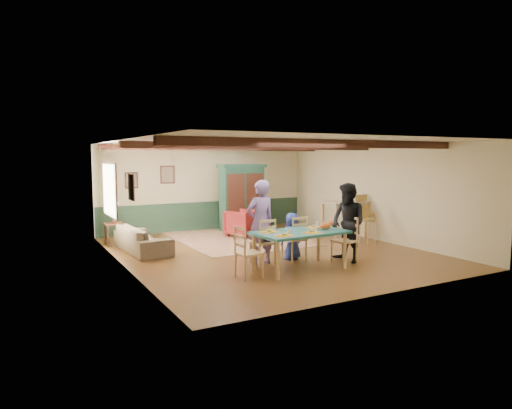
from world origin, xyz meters
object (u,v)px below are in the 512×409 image
dining_table (300,251)px  end_table (115,234)px  dining_chair_far_right (294,238)px  armchair (243,223)px  person_man (260,222)px  dining_chair_far_left (262,242)px  table_lamp (114,213)px  bar_stool_left (368,225)px  armoire (242,198)px  bar_stool_right (366,218)px  dining_chair_end_left (249,252)px  dining_chair_end_right (344,240)px  person_woman (348,223)px  counter_table (344,220)px  person_child (292,236)px  sofa (143,239)px  cat (325,225)px

dining_table → end_table: bearing=122.3°
dining_chair_far_right → armchair: bearing=-99.9°
person_man → dining_chair_far_left: bearing=90.0°
table_lamp → bar_stool_left: (5.93, -3.18, -0.33)m
armoire → bar_stool_right: size_ratio=1.66×
dining_chair_end_left → armoire: size_ratio=0.48×
dining_chair_end_right → person_woman: person_woman is taller
dining_chair_far_right → bar_stool_left: 2.74m
dining_table → dining_chair_far_right: (0.38, 0.80, 0.11)m
dining_chair_end_left → end_table: (-1.63, 4.59, -0.21)m
dining_table → dining_chair_end_right: dining_chair_end_right is taller
dining_table → armoire: bearing=76.6°
counter_table → person_child: bearing=-151.3°
sofa → armchair: bearing=-80.1°
cat → counter_table: size_ratio=0.30×
dining_chair_end_left → counter_table: counter_table is taller
dining_chair_end_right → person_man: bearing=-117.3°
person_woman → bar_stool_left: person_woman is taller
dining_table → dining_chair_far_left: dining_chair_far_left is taller
dining_chair_end_right → bar_stool_left: 2.23m
person_child → armchair: 3.28m
cat → dining_table: bearing=169.7°
dining_chair_far_right → end_table: dining_chair_far_right is taller
dining_chair_far_right → table_lamp: table_lamp is taller
bar_stool_right → table_lamp: bearing=156.9°
dining_chair_end_right → bar_stool_left: bar_stool_left is taller
person_man → table_lamp: size_ratio=3.37×
dining_table → bar_stool_left: size_ratio=1.78×
armchair → sofa: 3.28m
dining_chair_end_left → bar_stool_right: 5.20m
dining_chair_far_left → end_table: dining_chair_far_left is taller
cat → sofa: cat is taller
end_table → person_child: bearing=-48.3°
dining_chair_end_right → armoire: size_ratio=0.48×
dining_chair_end_right → sofa: bearing=-135.3°
end_table → counter_table: 6.37m
dining_table → dining_chair_end_left: bearing=-176.6°
dining_table → table_lamp: 5.37m
dining_chair_end_left → dining_chair_end_right: same height
person_woman → bar_stool_right: bearing=127.0°
table_lamp → person_child: bearing=-48.3°
person_woman → bar_stool_right: person_woman is taller
dining_chair_far_left → bar_stool_left: 3.59m
dining_table → dining_chair_far_left: 0.89m
dining_table → armoire: armoire is taller
person_child → bar_stool_left: (2.69, 0.45, 0.00)m
person_child → armchair: person_child is taller
dining_chair_end_left → cat: dining_chair_end_left is taller
bar_stool_right → counter_table: bearing=133.9°
dining_chair_far_right → dining_chair_end_left: 1.83m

